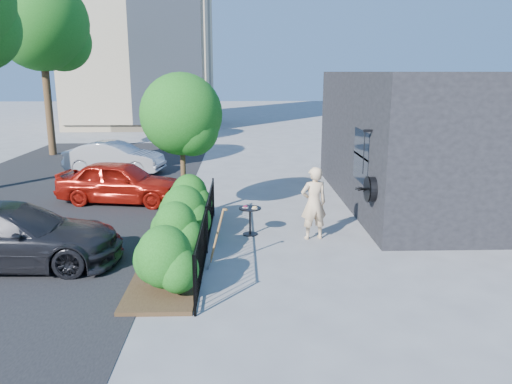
{
  "coord_description": "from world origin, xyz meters",
  "views": [
    {
      "loc": [
        -0.71,
        -10.68,
        4.0
      ],
      "look_at": [
        -0.36,
        0.9,
        1.2
      ],
      "focal_mm": 35.0,
      "sensor_mm": 36.0,
      "label": 1
    }
  ],
  "objects_px": {
    "shovel": "(215,242)",
    "car_red": "(121,182)",
    "car_silver": "(115,158)",
    "woman": "(314,203)",
    "patio_tree": "(184,119)",
    "street_tree_far": "(42,29)",
    "car_darkgrey": "(11,235)",
    "cafe_table": "(250,216)"
  },
  "relations": [
    {
      "from": "woman",
      "to": "car_darkgrey",
      "type": "height_order",
      "value": "woman"
    },
    {
      "from": "cafe_table",
      "to": "woman",
      "type": "height_order",
      "value": "woman"
    },
    {
      "from": "patio_tree",
      "to": "car_red",
      "type": "height_order",
      "value": "patio_tree"
    },
    {
      "from": "street_tree_far",
      "to": "car_darkgrey",
      "type": "xyz_separation_m",
      "value": [
        4.39,
        -14.53,
        -5.26
      ]
    },
    {
      "from": "car_silver",
      "to": "woman",
      "type": "bearing_deg",
      "value": -131.33
    },
    {
      "from": "woman",
      "to": "cafe_table",
      "type": "bearing_deg",
      "value": -24.38
    },
    {
      "from": "street_tree_far",
      "to": "car_darkgrey",
      "type": "height_order",
      "value": "street_tree_far"
    },
    {
      "from": "street_tree_far",
      "to": "car_darkgrey",
      "type": "relative_size",
      "value": 1.82
    },
    {
      "from": "cafe_table",
      "to": "woman",
      "type": "relative_size",
      "value": 0.42
    },
    {
      "from": "street_tree_far",
      "to": "car_darkgrey",
      "type": "bearing_deg",
      "value": -73.19
    },
    {
      "from": "street_tree_far",
      "to": "woman",
      "type": "xyz_separation_m",
      "value": [
        10.98,
        -13.01,
        -5.02
      ]
    },
    {
      "from": "woman",
      "to": "patio_tree",
      "type": "bearing_deg",
      "value": -40.68
    },
    {
      "from": "shovel",
      "to": "car_silver",
      "type": "relative_size",
      "value": 0.34
    },
    {
      "from": "woman",
      "to": "car_silver",
      "type": "distance_m",
      "value": 10.78
    },
    {
      "from": "shovel",
      "to": "car_red",
      "type": "relative_size",
      "value": 0.34
    },
    {
      "from": "cafe_table",
      "to": "street_tree_far",
      "type": "bearing_deg",
      "value": 126.7
    },
    {
      "from": "woman",
      "to": "car_silver",
      "type": "xyz_separation_m",
      "value": [
        -6.83,
        8.34,
        -0.26
      ]
    },
    {
      "from": "car_red",
      "to": "car_darkgrey",
      "type": "distance_m",
      "value": 5.29
    },
    {
      "from": "patio_tree",
      "to": "woman",
      "type": "relative_size",
      "value": 2.19
    },
    {
      "from": "shovel",
      "to": "woman",
      "type": "bearing_deg",
      "value": 38.7
    },
    {
      "from": "woman",
      "to": "car_red",
      "type": "xyz_separation_m",
      "value": [
        -5.52,
        3.66,
        -0.24
      ]
    },
    {
      "from": "car_red",
      "to": "car_silver",
      "type": "relative_size",
      "value": 1.0
    },
    {
      "from": "woman",
      "to": "car_red",
      "type": "height_order",
      "value": "woman"
    },
    {
      "from": "woman",
      "to": "car_silver",
      "type": "relative_size",
      "value": 0.46
    },
    {
      "from": "woman",
      "to": "shovel",
      "type": "bearing_deg",
      "value": 26.94
    },
    {
      "from": "street_tree_far",
      "to": "shovel",
      "type": "bearing_deg",
      "value": -59.69
    },
    {
      "from": "car_silver",
      "to": "car_darkgrey",
      "type": "height_order",
      "value": "car_darkgrey"
    },
    {
      "from": "patio_tree",
      "to": "cafe_table",
      "type": "bearing_deg",
      "value": -40.11
    },
    {
      "from": "car_darkgrey",
      "to": "car_red",
      "type": "bearing_deg",
      "value": -11.67
    },
    {
      "from": "patio_tree",
      "to": "shovel",
      "type": "xyz_separation_m",
      "value": [
        0.98,
        -3.65,
        -2.18
      ]
    },
    {
      "from": "street_tree_far",
      "to": "car_silver",
      "type": "height_order",
      "value": "street_tree_far"
    },
    {
      "from": "car_red",
      "to": "car_silver",
      "type": "height_order",
      "value": "car_red"
    },
    {
      "from": "car_red",
      "to": "shovel",
      "type": "bearing_deg",
      "value": -140.1
    },
    {
      "from": "woman",
      "to": "street_tree_far",
      "type": "bearing_deg",
      "value": -61.6
    },
    {
      "from": "shovel",
      "to": "cafe_table",
      "type": "bearing_deg",
      "value": 70.81
    },
    {
      "from": "shovel",
      "to": "car_darkgrey",
      "type": "distance_m",
      "value": 4.3
    },
    {
      "from": "shovel",
      "to": "car_darkgrey",
      "type": "height_order",
      "value": "car_darkgrey"
    },
    {
      "from": "patio_tree",
      "to": "car_silver",
      "type": "distance_m",
      "value": 7.73
    },
    {
      "from": "cafe_table",
      "to": "car_red",
      "type": "bearing_deg",
      "value": 140.19
    },
    {
      "from": "street_tree_far",
      "to": "woman",
      "type": "bearing_deg",
      "value": -49.84
    },
    {
      "from": "car_silver",
      "to": "car_red",
      "type": "bearing_deg",
      "value": -154.93
    },
    {
      "from": "cafe_table",
      "to": "car_darkgrey",
      "type": "height_order",
      "value": "car_darkgrey"
    }
  ]
}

